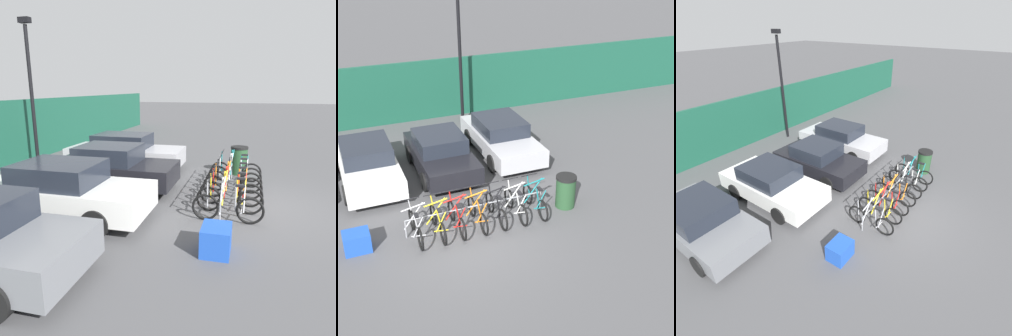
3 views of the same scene
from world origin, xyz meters
TOP-DOWN VIEW (x-y plane):
  - ground_plane at (0.00, 0.00)m, footprint 120.00×120.00m
  - bike_rack at (0.45, 0.68)m, footprint 4.18×0.04m
  - bicycle_silver at (-1.36, 0.53)m, footprint 0.68×1.71m
  - bicycle_yellow at (-0.73, 0.53)m, footprint 0.68×1.71m
  - bicycle_red at (-0.19, 0.53)m, footprint 0.68×1.71m
  - bicycle_orange at (0.44, 0.53)m, footprint 0.68×1.71m
  - bicycle_black at (1.01, 0.53)m, footprint 0.68×1.71m
  - bicycle_white at (1.64, 0.53)m, footprint 0.68×1.71m
  - bicycle_teal at (2.27, 0.53)m, footprint 0.68×1.71m
  - car_white at (-2.07, 4.42)m, footprint 1.91×4.20m
  - car_black at (0.40, 4.24)m, footprint 1.91×3.93m
  - car_silver at (2.90, 4.78)m, footprint 1.91×4.40m
  - lamp_post at (2.59, 8.50)m, footprint 0.24×0.44m
  - trash_bin at (3.28, 0.47)m, footprint 0.63×0.63m
  - cargo_crate at (-2.93, 0.62)m, footprint 0.70×0.56m

SIDE VIEW (x-z plane):
  - ground_plane at x=0.00m, z-range 0.00..0.00m
  - cargo_crate at x=-2.93m, z-range 0.00..0.55m
  - bicycle_silver at x=-1.36m, z-range -0.15..0.90m
  - bicycle_yellow at x=-0.73m, z-range -0.15..0.90m
  - bicycle_red at x=-0.19m, z-range -0.15..0.90m
  - bicycle_orange at x=0.44m, z-range -0.15..0.90m
  - bicycle_black at x=1.01m, z-range -0.15..0.90m
  - bicycle_white at x=1.64m, z-range -0.15..0.90m
  - bicycle_teal at x=2.27m, z-range -0.15..0.90m
  - bike_rack at x=0.45m, z-range 0.21..0.78m
  - trash_bin at x=3.28m, z-range 0.00..1.03m
  - car_black at x=0.40m, z-range -0.01..1.39m
  - car_white at x=-2.07m, z-range -0.01..1.39m
  - car_silver at x=2.90m, z-range -0.01..1.39m
  - lamp_post at x=2.59m, z-range 0.35..6.01m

